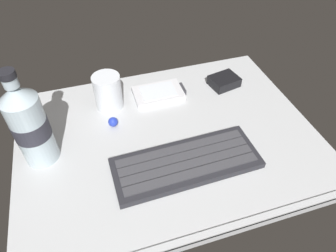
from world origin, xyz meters
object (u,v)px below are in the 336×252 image
object	(u,v)px
keyboard	(186,163)
handheld_device	(159,93)
trackball_mouse	(113,122)
juice_cup	(108,93)
water_bottle	(30,125)
charger_block	(224,81)

from	to	relation	value
keyboard	handheld_device	size ratio (longest dim) A/B	2.28
handheld_device	trackball_mouse	xyz separation A→B (cm)	(-12.69, -7.23, 0.37)
handheld_device	trackball_mouse	world-z (taller)	trackball_mouse
handheld_device	trackball_mouse	bearing A→B (deg)	-150.34
juice_cup	water_bottle	world-z (taller)	water_bottle
handheld_device	juice_cup	xyz separation A→B (cm)	(-12.27, -0.33, 3.18)
juice_cup	keyboard	bearing A→B (deg)	-63.13
juice_cup	trackball_mouse	distance (cm)	7.46
juice_cup	trackball_mouse	bearing A→B (deg)	-93.51
handheld_device	juice_cup	distance (cm)	12.68
keyboard	juice_cup	bearing A→B (deg)	116.87
juice_cup	charger_block	size ratio (longest dim) A/B	1.21
handheld_device	water_bottle	xyz separation A→B (cm)	(-27.95, -11.84, 8.28)
juice_cup	trackball_mouse	world-z (taller)	juice_cup
handheld_device	trackball_mouse	distance (cm)	14.61
juice_cup	water_bottle	bearing A→B (deg)	-143.72
water_bottle	trackball_mouse	xyz separation A→B (cm)	(15.26, 4.61, -7.91)
water_bottle	charger_block	distance (cm)	47.19
handheld_device	juice_cup	size ratio (longest dim) A/B	1.51
handheld_device	water_bottle	size ratio (longest dim) A/B	0.62
juice_cup	charger_block	xyz separation A→B (cm)	(29.55, -0.53, -2.71)
trackball_mouse	water_bottle	bearing A→B (deg)	-163.18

